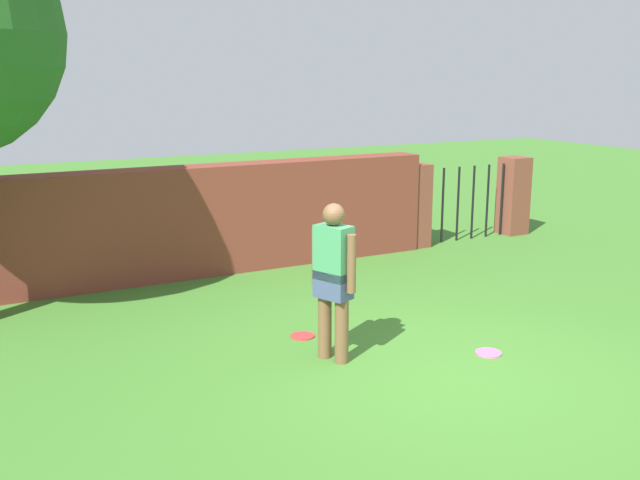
# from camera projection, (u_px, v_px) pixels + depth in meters

# --- Properties ---
(ground_plane) EXTENTS (40.00, 40.00, 0.00)m
(ground_plane) POSITION_uv_depth(u_px,v_px,m) (450.00, 377.00, 6.90)
(ground_plane) COLOR #3D7528
(brick_wall) EXTENTS (8.42, 0.50, 1.58)m
(brick_wall) POSITION_uv_depth(u_px,v_px,m) (161.00, 224.00, 10.05)
(brick_wall) COLOR brown
(brick_wall) RESTS_ON ground
(person) EXTENTS (0.34, 0.51, 1.62)m
(person) POSITION_uv_depth(u_px,v_px,m) (333.00, 275.00, 7.12)
(person) COLOR brown
(person) RESTS_ON ground
(fence_gate) EXTENTS (2.63, 0.44, 1.40)m
(fence_gate) POSITION_uv_depth(u_px,v_px,m) (466.00, 200.00, 12.51)
(fence_gate) COLOR brown
(fence_gate) RESTS_ON ground
(frisbee_red) EXTENTS (0.27, 0.27, 0.02)m
(frisbee_red) POSITION_uv_depth(u_px,v_px,m) (303.00, 336.00, 7.96)
(frisbee_red) COLOR red
(frisbee_red) RESTS_ON ground
(frisbee_pink) EXTENTS (0.27, 0.27, 0.02)m
(frisbee_pink) POSITION_uv_depth(u_px,v_px,m) (488.00, 353.00, 7.47)
(frisbee_pink) COLOR pink
(frisbee_pink) RESTS_ON ground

